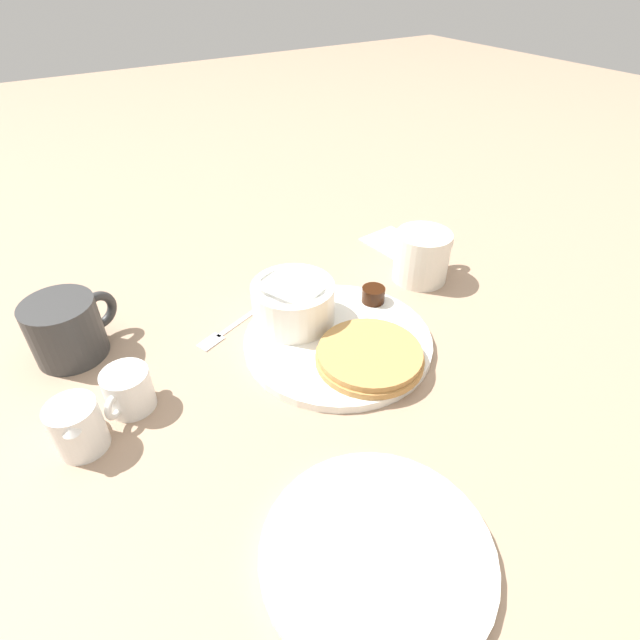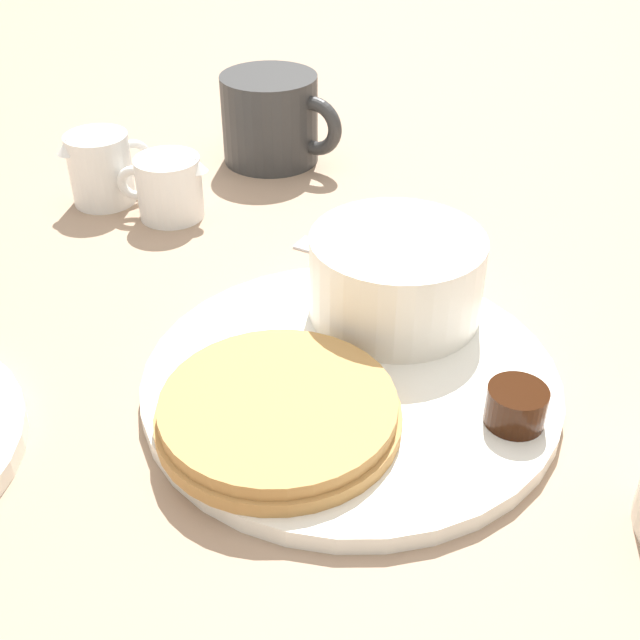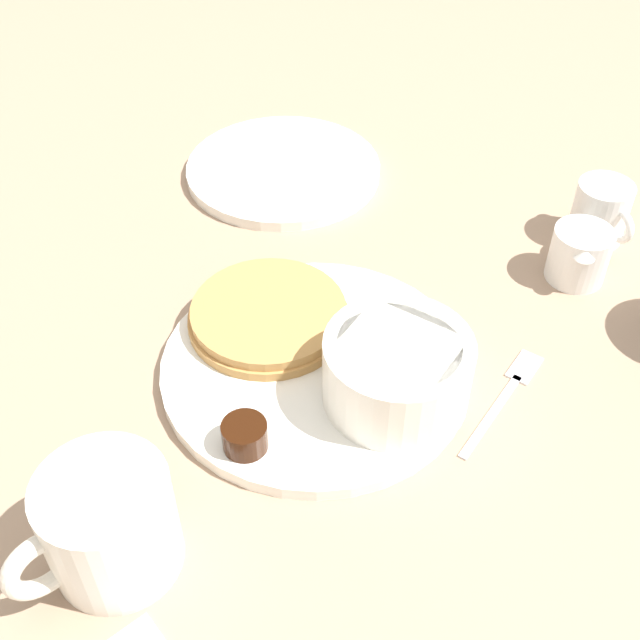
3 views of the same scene
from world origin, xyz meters
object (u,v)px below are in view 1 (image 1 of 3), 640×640
object	(u,v)px
bowl	(293,302)
second_mug	(67,329)
fork	(227,330)
creamer_pitcher_far	(77,426)
creamer_pitcher_near	(128,390)
coffee_mug	(423,256)
plate	(338,340)

from	to	relation	value
bowl	second_mug	size ratio (longest dim) A/B	0.96
bowl	fork	distance (m)	0.11
creamer_pitcher_far	second_mug	size ratio (longest dim) A/B	0.66
second_mug	fork	bearing A→B (deg)	70.79
creamer_pitcher_near	second_mug	xyz separation A→B (m)	(-0.14, -0.04, 0.01)
fork	second_mug	distance (m)	0.21
bowl	coffee_mug	distance (m)	0.24
coffee_mug	second_mug	bearing A→B (deg)	-101.62
creamer_pitcher_near	second_mug	size ratio (longest dim) A/B	0.52
fork	bowl	bearing A→B (deg)	64.70
creamer_pitcher_near	fork	bearing A→B (deg)	115.01
creamer_pitcher_near	fork	distance (m)	0.17
bowl	creamer_pitcher_far	size ratio (longest dim) A/B	1.45
creamer_pitcher_far	second_mug	bearing A→B (deg)	171.93
creamer_pitcher_near	fork	size ratio (longest dim) A/B	0.49
coffee_mug	creamer_pitcher_near	world-z (taller)	coffee_mug
fork	second_mug	bearing A→B (deg)	-109.21
plate	coffee_mug	world-z (taller)	coffee_mug
bowl	creamer_pitcher_near	xyz separation A→B (m)	(0.03, -0.24, -0.02)
bowl	coffee_mug	world-z (taller)	coffee_mug
plate	coffee_mug	size ratio (longest dim) A/B	2.18
bowl	second_mug	bearing A→B (deg)	-111.17
creamer_pitcher_near	plate	bearing A→B (deg)	82.40
creamer_pitcher_far	fork	xyz separation A→B (m)	(-0.10, 0.22, -0.03)
plate	fork	xyz separation A→B (m)	(-0.11, -0.12, -0.00)
creamer_pitcher_near	creamer_pitcher_far	size ratio (longest dim) A/B	0.79
creamer_pitcher_near	fork	xyz separation A→B (m)	(-0.07, 0.16, -0.03)
plate	creamer_pitcher_far	size ratio (longest dim) A/B	3.23
coffee_mug	fork	size ratio (longest dim) A/B	0.92
plate	fork	world-z (taller)	plate
plate	coffee_mug	bearing A→B (deg)	107.99
creamer_pitcher_near	creamer_pitcher_far	distance (m)	0.07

